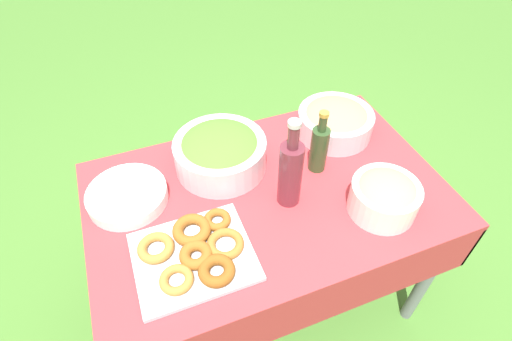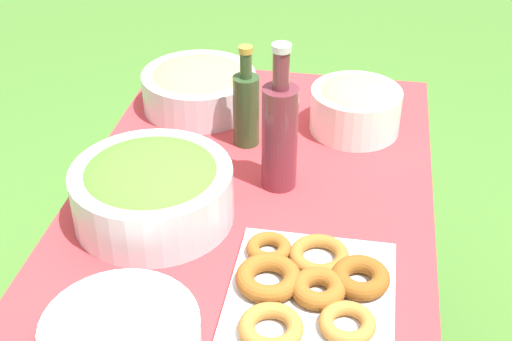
# 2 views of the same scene
# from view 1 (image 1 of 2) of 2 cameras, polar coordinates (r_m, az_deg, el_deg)

# --- Properties ---
(ground_plane) EXTENTS (14.00, 14.00, 0.00)m
(ground_plane) POSITION_cam_1_polar(r_m,az_deg,el_deg) (2.02, 1.25, -16.93)
(ground_plane) COLOR #477A2D
(picnic_table) EXTENTS (1.26, 0.80, 0.72)m
(picnic_table) POSITION_cam_1_polar(r_m,az_deg,el_deg) (1.50, 1.62, -5.81)
(picnic_table) COLOR #B73338
(picnic_table) RESTS_ON ground_plane
(salad_bowl) EXTENTS (0.34, 0.34, 0.14)m
(salad_bowl) POSITION_cam_1_polar(r_m,az_deg,el_deg) (1.47, -5.14, 2.72)
(salad_bowl) COLOR silver
(salad_bowl) RESTS_ON picnic_table
(pasta_bowl) EXTENTS (0.23, 0.23, 0.13)m
(pasta_bowl) POSITION_cam_1_polar(r_m,az_deg,el_deg) (1.38, 17.89, -3.43)
(pasta_bowl) COLOR white
(pasta_bowl) RESTS_ON picnic_table
(donut_platter) EXTENTS (0.36, 0.32, 0.05)m
(donut_platter) POSITION_cam_1_polar(r_m,az_deg,el_deg) (1.26, -8.65, -11.42)
(donut_platter) COLOR silver
(donut_platter) RESTS_ON picnic_table
(plate_stack) EXTENTS (0.27, 0.27, 0.05)m
(plate_stack) POSITION_cam_1_polar(r_m,az_deg,el_deg) (1.45, -17.89, -3.44)
(plate_stack) COLOR white
(plate_stack) RESTS_ON picnic_table
(olive_oil_bottle) EXTENTS (0.06, 0.06, 0.26)m
(olive_oil_bottle) POSITION_cam_1_polar(r_m,az_deg,el_deg) (1.45, 9.01, 3.28)
(olive_oil_bottle) COLOR #2D4723
(olive_oil_bottle) RESTS_ON picnic_table
(wine_bottle) EXTENTS (0.08, 0.08, 0.34)m
(wine_bottle) POSITION_cam_1_polar(r_m,az_deg,el_deg) (1.30, 4.94, -0.21)
(wine_bottle) COLOR maroon
(wine_bottle) RESTS_ON picnic_table
(bread_bowl) EXTENTS (0.30, 0.30, 0.12)m
(bread_bowl) POSITION_cam_1_polar(r_m,az_deg,el_deg) (1.65, 11.26, 7.02)
(bread_bowl) COLOR silver
(bread_bowl) RESTS_ON picnic_table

